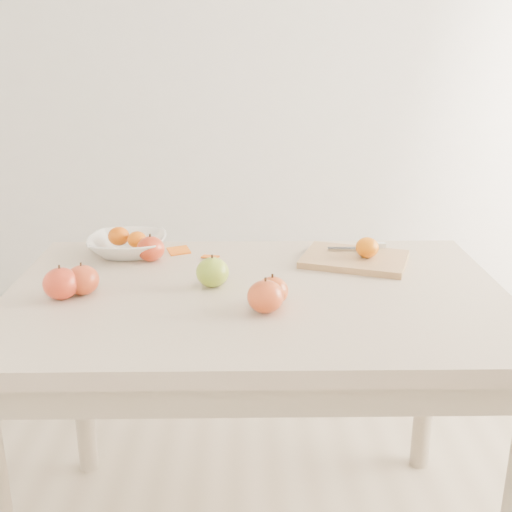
{
  "coord_description": "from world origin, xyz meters",
  "views": [
    {
      "loc": [
        -0.02,
        -1.44,
        1.32
      ],
      "look_at": [
        0.0,
        0.05,
        0.82
      ],
      "focal_mm": 45.0,
      "sensor_mm": 36.0,
      "label": 1
    }
  ],
  "objects": [
    {
      "name": "apple_red_e",
      "position": [
        0.03,
        -0.09,
        0.78
      ],
      "size": [
        0.07,
        0.07,
        0.07
      ],
      "primitive_type": "ellipsoid",
      "color": "maroon",
      "rests_on": "table"
    },
    {
      "name": "fruit_bowl",
      "position": [
        -0.36,
        0.28,
        0.78
      ],
      "size": [
        0.22,
        0.22,
        0.05
      ],
      "primitive_type": "imported",
      "color": "white",
      "rests_on": "table"
    },
    {
      "name": "bowl_tangerine_near",
      "position": [
        -0.38,
        0.29,
        0.8
      ],
      "size": [
        0.06,
        0.06,
        0.05
      ],
      "primitive_type": "ellipsoid",
      "color": "#CE5307",
      "rests_on": "fruit_bowl"
    },
    {
      "name": "apple_red_a",
      "position": [
        -0.28,
        0.22,
        0.78
      ],
      "size": [
        0.08,
        0.08,
        0.07
      ],
      "primitive_type": "ellipsoid",
      "color": "#A61408",
      "rests_on": "table"
    },
    {
      "name": "table",
      "position": [
        0.0,
        0.0,
        0.65
      ],
      "size": [
        1.2,
        0.8,
        0.75
      ],
      "color": "#C4AE94",
      "rests_on": "ground"
    },
    {
      "name": "cutting_board",
      "position": [
        0.27,
        0.2,
        0.76
      ],
      "size": [
        0.32,
        0.28,
        0.02
      ],
      "primitive_type": "cube",
      "rotation": [
        0.0,
        0.0,
        -0.34
      ],
      "color": "tan",
      "rests_on": "table"
    },
    {
      "name": "apple_red_d",
      "position": [
        -0.45,
        -0.05,
        0.79
      ],
      "size": [
        0.08,
        0.08,
        0.07
      ],
      "primitive_type": "ellipsoid",
      "color": "#A6160B",
      "rests_on": "table"
    },
    {
      "name": "orange_peel_b",
      "position": [
        -0.12,
        0.24,
        0.75
      ],
      "size": [
        0.05,
        0.04,
        0.01
      ],
      "primitive_type": "cube",
      "rotation": [
        -0.14,
        0.0,
        -0.22
      ],
      "color": "orange",
      "rests_on": "table"
    },
    {
      "name": "orange_peel_a",
      "position": [
        -0.21,
        0.29,
        0.75
      ],
      "size": [
        0.07,
        0.07,
        0.01
      ],
      "primitive_type": "cube",
      "rotation": [
        0.21,
        0.0,
        0.41
      ],
      "color": "orange",
      "rests_on": "table"
    },
    {
      "name": "apple_green",
      "position": [
        -0.11,
        0.03,
        0.79
      ],
      "size": [
        0.08,
        0.08,
        0.07
      ],
      "primitive_type": "ellipsoid",
      "color": "#628D18",
      "rests_on": "table"
    },
    {
      "name": "paring_knife",
      "position": [
        0.32,
        0.27,
        0.78
      ],
      "size": [
        0.17,
        0.05,
        0.01
      ],
      "color": "white",
      "rests_on": "cutting_board"
    },
    {
      "name": "bowl_tangerine_far",
      "position": [
        -0.33,
        0.26,
        0.8
      ],
      "size": [
        0.05,
        0.05,
        0.05
      ],
      "primitive_type": "ellipsoid",
      "color": "orange",
      "rests_on": "fruit_bowl"
    },
    {
      "name": "apple_red_b",
      "position": [
        -0.41,
        -0.02,
        0.79
      ],
      "size": [
        0.08,
        0.08,
        0.07
      ],
      "primitive_type": "ellipsoid",
      "color": "#A72213",
      "rests_on": "table"
    },
    {
      "name": "apple_red_c",
      "position": [
        0.02,
        -0.13,
        0.79
      ],
      "size": [
        0.08,
        0.08,
        0.07
      ],
      "primitive_type": "ellipsoid",
      "color": "#A31814",
      "rests_on": "table"
    },
    {
      "name": "board_tangerine",
      "position": [
        0.3,
        0.19,
        0.8
      ],
      "size": [
        0.06,
        0.06,
        0.05
      ],
      "primitive_type": "ellipsoid",
      "color": "orange",
      "rests_on": "cutting_board"
    }
  ]
}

